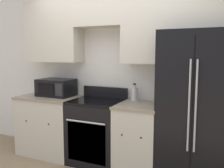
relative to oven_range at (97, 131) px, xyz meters
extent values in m
cube|color=white|center=(0.24, 0.35, 0.83)|extent=(8.00, 0.06, 2.60)
cube|color=beige|center=(-0.83, 0.16, 1.46)|extent=(0.93, 0.33, 0.93)
cube|color=beige|center=(0.00, 0.16, 1.71)|extent=(0.73, 0.33, 0.42)
cube|color=beige|center=(1.08, 0.16, 1.46)|extent=(1.42, 0.33, 0.93)
cube|color=beige|center=(-0.83, 0.00, -0.02)|extent=(0.93, 0.62, 0.89)
cube|color=gray|center=(-0.83, 0.00, 0.44)|extent=(0.95, 0.64, 0.03)
sphere|color=black|center=(-1.04, -0.30, 0.11)|extent=(0.03, 0.03, 0.03)
sphere|color=black|center=(-0.62, -0.30, 0.11)|extent=(0.03, 0.03, 0.03)
cube|color=beige|center=(0.65, 0.00, -0.02)|extent=(0.56, 0.62, 0.89)
cube|color=gray|center=(0.65, 0.00, 0.44)|extent=(0.58, 0.64, 0.03)
sphere|color=black|center=(0.52, -0.30, 0.11)|extent=(0.03, 0.03, 0.03)
sphere|color=black|center=(0.77, -0.30, 0.11)|extent=(0.03, 0.03, 0.03)
cube|color=black|center=(0.00, 0.00, -0.03)|extent=(0.73, 0.62, 0.88)
cube|color=black|center=(0.00, -0.30, -0.07)|extent=(0.59, 0.01, 0.56)
cube|color=black|center=(0.00, 0.00, 0.44)|extent=(0.73, 0.62, 0.04)
cube|color=black|center=(0.00, 0.28, 0.54)|extent=(0.73, 0.04, 0.16)
cylinder|color=silver|center=(0.00, -0.33, 0.22)|extent=(0.59, 0.02, 0.02)
cube|color=black|center=(1.35, 0.07, 0.46)|extent=(0.86, 0.76, 1.86)
cube|color=black|center=(1.35, -0.31, 0.46)|extent=(0.01, 0.01, 1.71)
cylinder|color=#B7B7BC|center=(1.32, -0.33, 0.56)|extent=(0.02, 0.02, 1.02)
cylinder|color=#B7B7BC|center=(1.39, -0.33, 0.56)|extent=(0.02, 0.02, 1.02)
cube|color=black|center=(-0.76, 0.08, 0.59)|extent=(0.55, 0.39, 0.27)
cube|color=black|center=(-0.81, -0.12, 0.59)|extent=(0.30, 0.01, 0.17)
cube|color=#262628|center=(-0.57, -0.12, 0.59)|extent=(0.12, 0.01, 0.19)
cylinder|color=silver|center=(0.50, 0.22, 0.54)|extent=(0.09, 0.09, 0.18)
cylinder|color=silver|center=(0.50, 0.22, 0.66)|extent=(0.04, 0.04, 0.05)
cylinder|color=black|center=(0.50, 0.22, 0.69)|extent=(0.04, 0.04, 0.02)
camera|label=1|loc=(1.66, -3.11, 1.14)|focal=40.00mm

